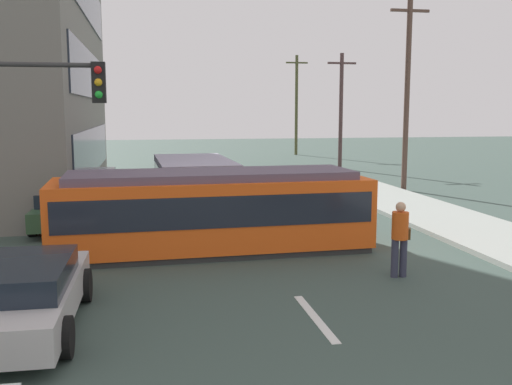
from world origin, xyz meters
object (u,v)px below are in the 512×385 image
at_px(streetcar_tram, 212,210).
at_px(utility_pole_distant, 296,103).
at_px(utility_pole_far, 341,109).
at_px(parked_sedan_mid, 21,294).
at_px(utility_pole_mid, 407,91).
at_px(city_bus, 194,183).
at_px(parked_sedan_far, 71,207).
at_px(parked_sedan_furthest, 94,183).
at_px(traffic_light_mast, 33,125).
at_px(pedestrian_crossing, 400,235).

xyz_separation_m(streetcar_tram, utility_pole_distant, (10.47, 31.62, 3.11)).
bearing_deg(utility_pole_far, parked_sedan_mid, -119.38).
bearing_deg(utility_pole_mid, city_bus, -156.99).
bearing_deg(utility_pole_distant, streetcar_tram, -108.31).
bearing_deg(parked_sedan_far, parked_sedan_furthest, 88.29).
relative_size(parked_sedan_furthest, utility_pole_distant, 0.54).
bearing_deg(parked_sedan_mid, city_bus, 70.75).
relative_size(city_bus, utility_pole_mid, 0.63).
relative_size(streetcar_tram, city_bus, 1.50).
xyz_separation_m(parked_sedan_mid, utility_pole_distant, (14.19, 36.57, 3.57)).
bearing_deg(traffic_light_mast, streetcar_tram, 28.54).
height_order(pedestrian_crossing, utility_pole_distant, utility_pole_distant).
height_order(parked_sedan_furthest, traffic_light_mast, traffic_light_mast).
height_order(city_bus, parked_sedan_mid, city_bus).
height_order(parked_sedan_far, utility_pole_distant, utility_pole_distant).
bearing_deg(traffic_light_mast, pedestrian_crossing, -7.78).
xyz_separation_m(utility_pole_mid, utility_pole_distant, (0.56, 21.73, -0.28)).
height_order(pedestrian_crossing, utility_pole_mid, utility_pole_mid).
relative_size(parked_sedan_mid, utility_pole_distant, 0.55).
bearing_deg(parked_sedan_far, pedestrian_crossing, -42.58).
height_order(streetcar_tram, parked_sedan_furthest, streetcar_tram).
distance_m(pedestrian_crossing, parked_sedan_far, 10.55).
bearing_deg(traffic_light_mast, utility_pole_far, 57.22).
bearing_deg(streetcar_tram, pedestrian_crossing, -40.14).
height_order(city_bus, pedestrian_crossing, city_bus).
bearing_deg(parked_sedan_mid, parked_sedan_furthest, 90.38).
distance_m(city_bus, parked_sedan_mid, 11.27).
bearing_deg(parked_sedan_mid, pedestrian_crossing, 13.40).
xyz_separation_m(streetcar_tram, city_bus, (-0.01, 5.68, 0.02)).
xyz_separation_m(parked_sedan_mid, utility_pole_mid, (13.63, 14.84, 3.84)).
height_order(traffic_light_mast, utility_pole_distant, utility_pole_distant).
xyz_separation_m(city_bus, parked_sedan_mid, (-3.71, -10.63, -0.48)).
xyz_separation_m(parked_sedan_furthest, utility_pole_mid, (13.73, -0.16, 3.84)).
bearing_deg(streetcar_tram, traffic_light_mast, -151.46).
bearing_deg(parked_sedan_mid, utility_pole_distant, 68.80).
bearing_deg(city_bus, parked_sedan_far, -156.77).
bearing_deg(city_bus, utility_pole_far, 54.12).
xyz_separation_m(pedestrian_crossing, parked_sedan_furthest, (-7.58, 13.22, -0.32)).
bearing_deg(traffic_light_mast, parked_sedan_far, 90.91).
height_order(parked_sedan_furthest, utility_pole_mid, utility_pole_mid).
relative_size(pedestrian_crossing, parked_sedan_far, 0.38).
xyz_separation_m(traffic_light_mast, utility_pole_distant, (14.37, 33.74, 0.86)).
xyz_separation_m(parked_sedan_far, utility_pole_mid, (13.91, 5.92, 3.84)).
height_order(streetcar_tram, utility_pole_far, utility_pole_far).
bearing_deg(city_bus, utility_pole_mid, 23.01).
distance_m(parked_sedan_mid, parked_sedan_furthest, 15.00).
bearing_deg(parked_sedan_furthest, parked_sedan_mid, -89.62).
height_order(city_bus, parked_sedan_furthest, city_bus).
relative_size(utility_pole_mid, utility_pole_far, 1.21).
bearing_deg(parked_sedan_mid, parked_sedan_far, 91.81).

